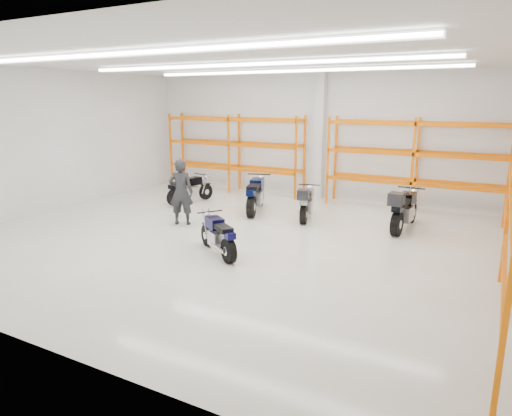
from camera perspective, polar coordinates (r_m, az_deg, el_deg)
The scene contains 11 objects.
ground at distance 11.96m, azimuth -2.28°, elevation -3.86°, with size 14.00×14.00×0.00m, color beige.
room_shell at distance 11.45m, azimuth -2.37°, elevation 12.06°, with size 14.02×12.02×4.51m.
motorcycle_main at distance 10.63m, azimuth -4.71°, elevation -3.63°, with size 1.65×1.21×0.94m.
motorcycle_back_a at distance 16.13m, azimuth -8.44°, elevation 2.22°, with size 0.81×1.96×0.97m.
motorcycle_back_b at distance 14.62m, azimuth -0.07°, elevation 1.54°, with size 1.01×2.28×1.15m.
motorcycle_back_c at distance 13.79m, azimuth 6.27°, elevation 0.60°, with size 0.87×2.04×1.06m.
motorcycle_back_d at distance 13.16m, azimuth 17.92°, elevation -0.29°, with size 0.75×2.35×1.21m.
standing_man at distance 13.29m, azimuth -9.35°, elevation 1.98°, with size 0.70×0.46×1.91m, color black.
structural_column at distance 16.74m, azimuth 7.96°, elevation 8.84°, with size 0.32×0.32×4.50m, color white.
pallet_racking_back_left at distance 17.96m, azimuth -2.77°, elevation 7.77°, with size 5.67×0.87×3.00m.
pallet_racking_back_right at distance 15.59m, azimuth 19.30°, elevation 6.18°, with size 5.67×0.87×3.00m.
Camera 1 is at (5.84, -9.82, 3.55)m, focal length 32.00 mm.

